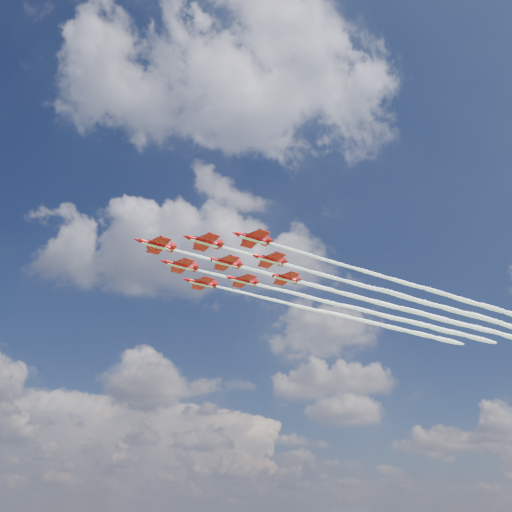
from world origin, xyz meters
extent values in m
cylinder|color=red|center=(-11.50, -14.51, 73.67)|extent=(7.35, 4.95, 1.09)
cone|color=red|center=(-15.75, -17.02, 73.67)|extent=(2.25, 1.94, 1.09)
cone|color=red|center=(-7.51, -12.15, 73.67)|extent=(1.78, 1.60, 0.99)
ellipsoid|color=black|center=(-13.20, -15.51, 74.11)|extent=(2.22, 1.82, 0.71)
cube|color=red|center=(-11.08, -14.26, 73.62)|extent=(7.34, 9.43, 0.14)
cube|color=red|center=(-8.10, -12.50, 73.67)|extent=(3.00, 3.76, 0.12)
cube|color=red|center=(-7.93, -12.40, 74.56)|extent=(1.43, 0.92, 1.78)
cube|color=silver|center=(-11.50, -14.51, 73.18)|extent=(6.83, 4.53, 0.12)
cylinder|color=red|center=(0.25, -16.07, 73.67)|extent=(7.35, 4.95, 1.09)
cone|color=red|center=(-4.01, -18.58, 73.67)|extent=(2.25, 1.94, 1.09)
cone|color=red|center=(4.24, -13.71, 73.67)|extent=(1.78, 1.60, 0.99)
ellipsoid|color=black|center=(-1.46, -17.08, 74.11)|extent=(2.22, 1.82, 0.71)
cube|color=red|center=(0.67, -15.82, 73.62)|extent=(7.34, 9.43, 0.14)
cube|color=red|center=(3.65, -14.06, 73.67)|extent=(3.00, 3.76, 0.12)
cube|color=red|center=(3.82, -13.96, 74.56)|extent=(1.43, 0.92, 1.78)
cube|color=silver|center=(0.25, -16.07, 73.18)|extent=(6.83, 4.53, 0.12)
cylinder|color=red|center=(-7.20, -3.47, 73.67)|extent=(7.35, 4.95, 1.09)
cone|color=red|center=(-11.45, -5.98, 73.67)|extent=(2.25, 1.94, 1.09)
cone|color=red|center=(-3.20, -1.11, 73.67)|extent=(1.78, 1.60, 0.99)
ellipsoid|color=black|center=(-8.90, -4.47, 74.11)|extent=(2.22, 1.82, 0.71)
cube|color=red|center=(-6.77, -3.22, 73.62)|extent=(7.34, 9.43, 0.14)
cube|color=red|center=(-3.80, -1.46, 73.67)|extent=(3.00, 3.76, 0.12)
cube|color=red|center=(-3.63, -1.36, 74.56)|extent=(1.43, 0.92, 1.78)
cube|color=silver|center=(-7.20, -3.47, 73.18)|extent=(6.83, 4.53, 0.12)
cylinder|color=red|center=(11.99, -17.64, 73.67)|extent=(7.35, 4.95, 1.09)
cone|color=red|center=(7.74, -20.14, 73.67)|extent=(2.25, 1.94, 1.09)
cone|color=red|center=(15.99, -15.28, 73.67)|extent=(1.78, 1.60, 0.99)
ellipsoid|color=black|center=(10.29, -18.64, 74.11)|extent=(2.22, 1.82, 0.71)
cube|color=red|center=(12.42, -17.38, 73.62)|extent=(7.34, 9.43, 0.14)
cube|color=red|center=(15.39, -15.63, 73.67)|extent=(3.00, 3.76, 0.12)
cube|color=red|center=(15.56, -15.53, 74.56)|extent=(1.43, 0.92, 1.78)
cube|color=silver|center=(11.99, -17.64, 73.18)|extent=(6.83, 4.53, 0.12)
cylinder|color=red|center=(4.55, -5.03, 73.67)|extent=(7.35, 4.95, 1.09)
cone|color=red|center=(0.30, -7.54, 73.67)|extent=(2.25, 1.94, 1.09)
cone|color=red|center=(8.55, -2.67, 73.67)|extent=(1.78, 1.60, 0.99)
ellipsoid|color=black|center=(2.85, -6.03, 74.11)|extent=(2.22, 1.82, 0.71)
cube|color=red|center=(4.98, -4.78, 73.62)|extent=(7.34, 9.43, 0.14)
cube|color=red|center=(7.95, -3.02, 73.67)|extent=(3.00, 3.76, 0.12)
cube|color=red|center=(8.12, -2.92, 74.56)|extent=(1.43, 0.92, 1.78)
cube|color=silver|center=(4.55, -5.03, 73.18)|extent=(6.83, 4.53, 0.12)
cylinder|color=red|center=(-2.89, 7.57, 73.67)|extent=(7.35, 4.95, 1.09)
cone|color=red|center=(-7.14, 5.07, 73.67)|extent=(2.25, 1.94, 1.09)
cone|color=red|center=(1.11, 9.93, 73.67)|extent=(1.78, 1.60, 0.99)
ellipsoid|color=black|center=(-4.59, 6.57, 74.11)|extent=(2.22, 1.82, 0.71)
cube|color=red|center=(-2.46, 7.83, 73.62)|extent=(7.34, 9.43, 0.14)
cube|color=red|center=(0.51, 9.58, 73.67)|extent=(3.00, 3.76, 0.12)
cube|color=red|center=(0.68, 9.68, 74.56)|extent=(1.43, 0.92, 1.78)
cube|color=silver|center=(-2.89, 7.57, 73.18)|extent=(6.83, 4.53, 0.12)
cylinder|color=red|center=(16.30, -6.59, 73.67)|extent=(7.35, 4.95, 1.09)
cone|color=red|center=(12.05, -9.10, 73.67)|extent=(2.25, 1.94, 1.09)
cone|color=red|center=(20.30, -4.24, 73.67)|extent=(1.78, 1.60, 0.99)
ellipsoid|color=black|center=(14.60, -7.60, 74.11)|extent=(2.22, 1.82, 0.71)
cube|color=red|center=(16.73, -6.34, 73.62)|extent=(7.34, 9.43, 0.14)
cube|color=red|center=(19.70, -4.59, 73.67)|extent=(3.00, 3.76, 0.12)
cube|color=red|center=(19.87, -4.49, 74.56)|extent=(1.43, 0.92, 1.78)
cube|color=silver|center=(16.30, -6.59, 73.18)|extent=(6.83, 4.53, 0.12)
cylinder|color=red|center=(8.86, 6.01, 73.67)|extent=(7.35, 4.95, 1.09)
cone|color=red|center=(4.61, 3.50, 73.67)|extent=(2.25, 1.94, 1.09)
cone|color=red|center=(12.85, 8.37, 73.67)|extent=(1.78, 1.60, 0.99)
ellipsoid|color=black|center=(7.16, 5.01, 74.11)|extent=(2.22, 1.82, 0.71)
cube|color=red|center=(9.28, 6.26, 73.62)|extent=(7.34, 9.43, 0.14)
cube|color=red|center=(12.26, 8.02, 73.67)|extent=(3.00, 3.76, 0.12)
cube|color=red|center=(12.43, 8.12, 74.56)|extent=(1.43, 0.92, 1.78)
cube|color=silver|center=(8.86, 6.01, 73.18)|extent=(6.83, 4.53, 0.12)
cylinder|color=red|center=(20.61, 4.45, 73.67)|extent=(7.35, 4.95, 1.09)
cone|color=red|center=(16.36, 1.94, 73.67)|extent=(2.25, 1.94, 1.09)
cone|color=red|center=(24.60, 6.81, 73.67)|extent=(1.78, 1.60, 0.99)
ellipsoid|color=black|center=(18.91, 3.44, 74.11)|extent=(2.22, 1.82, 0.71)
cube|color=red|center=(21.03, 4.70, 73.62)|extent=(7.34, 9.43, 0.14)
cube|color=red|center=(24.01, 6.45, 73.67)|extent=(3.00, 3.76, 0.12)
cube|color=red|center=(24.18, 6.55, 74.56)|extent=(1.43, 0.92, 1.78)
cube|color=silver|center=(20.61, 4.45, 73.18)|extent=(6.83, 4.53, 0.12)
camera|label=1|loc=(13.06, -120.34, 14.39)|focal=35.00mm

